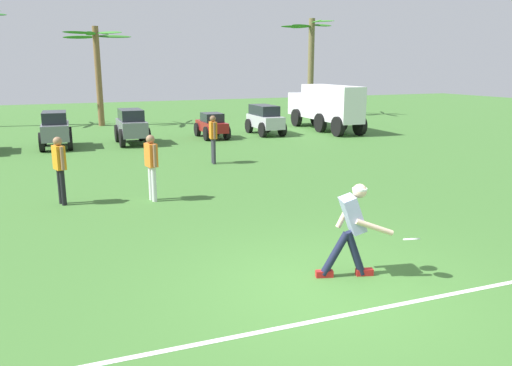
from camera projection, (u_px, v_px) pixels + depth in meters
name	position (u px, v px, depth m)	size (l,w,h in m)	color
ground_plane	(329.00, 288.00, 7.14)	(80.00, 80.00, 0.00)	#3E702F
field_line_paint	(361.00, 312.00, 6.43)	(23.72, 0.09, 0.01)	white
frisbee_thrower	(352.00, 225.00, 7.37)	(1.01, 0.66, 1.43)	#191E38
frisbee_in_flight	(412.00, 239.00, 7.30)	(0.30, 0.30, 0.11)	white
teammate_near_sideline	(213.00, 135.00, 16.03)	(0.24, 0.50, 1.56)	#33333D
teammate_midfield	(151.00, 161.00, 11.56)	(0.26, 0.50, 1.56)	silver
teammate_deep	(60.00, 164.00, 11.24)	(0.29, 0.49, 1.56)	black
parked_car_slot_c	(55.00, 129.00, 19.19)	(1.28, 2.40, 1.40)	slate
parked_car_slot_d	(131.00, 126.00, 20.21)	(1.23, 2.38, 1.40)	slate
parked_car_slot_e	(212.00, 125.00, 21.94)	(1.15, 2.23, 1.10)	maroon
parked_car_slot_f	(265.00, 119.00, 23.06)	(1.19, 2.42, 1.34)	#B7BABF
box_truck	(325.00, 105.00, 24.44)	(1.58, 5.94, 2.20)	silver
palm_tree_left_of_centre	(97.00, 64.00, 25.87)	(3.47, 3.55, 5.09)	brown
palm_tree_right_of_centre	(311.00, 59.00, 31.16)	(3.23, 3.53, 5.96)	brown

